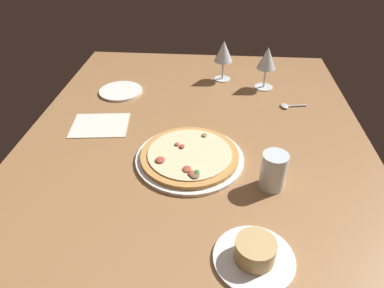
% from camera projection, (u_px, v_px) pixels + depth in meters
% --- Properties ---
extents(dining_table, '(1.50, 1.10, 0.04)m').
position_uv_depth(dining_table, '(194.00, 150.00, 1.09)').
color(dining_table, '#996B42').
rests_on(dining_table, ground).
extents(pizza_main, '(0.32, 0.32, 0.03)m').
position_uv_depth(pizza_main, '(190.00, 156.00, 1.01)').
color(pizza_main, white).
rests_on(pizza_main, dining_table).
extents(ramekin_on_saucer, '(0.17, 0.17, 0.05)m').
position_uv_depth(ramekin_on_saucer, '(255.00, 254.00, 0.73)').
color(ramekin_on_saucer, white).
rests_on(ramekin_on_saucer, dining_table).
extents(wine_glass_far, '(0.07, 0.07, 0.16)m').
position_uv_depth(wine_glass_far, '(224.00, 52.00, 1.39)').
color(wine_glass_far, silver).
rests_on(wine_glass_far, dining_table).
extents(wine_glass_near, '(0.07, 0.07, 0.17)m').
position_uv_depth(wine_glass_near, '(267.00, 60.00, 1.33)').
color(wine_glass_near, silver).
rests_on(wine_glass_near, dining_table).
extents(water_glass, '(0.07, 0.07, 0.10)m').
position_uv_depth(water_glass, '(273.00, 172.00, 0.90)').
color(water_glass, silver).
rests_on(water_glass, dining_table).
extents(side_plate, '(0.17, 0.17, 0.01)m').
position_uv_depth(side_plate, '(121.00, 91.00, 1.36)').
color(side_plate, white).
rests_on(side_plate, dining_table).
extents(paper_menu, '(0.17, 0.20, 0.00)m').
position_uv_depth(paper_menu, '(100.00, 125.00, 1.17)').
color(paper_menu, silver).
rests_on(paper_menu, dining_table).
extents(spoon, '(0.04, 0.10, 0.01)m').
position_uv_depth(spoon, '(287.00, 106.00, 1.27)').
color(spoon, silver).
rests_on(spoon, dining_table).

